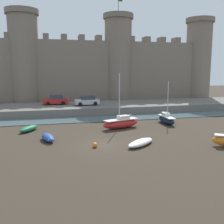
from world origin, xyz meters
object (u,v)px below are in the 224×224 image
Objects in this scene: sailboat_foreground_centre at (121,123)px; rowboat_near_channel_left at (29,129)px; car_quay_centre_east at (56,100)px; car_quay_centre_west at (87,101)px; rowboat_midflat_left at (48,137)px; sailboat_foreground_left at (166,119)px; mooring_buoy_near_shore at (95,145)px; rowboat_midflat_right at (141,142)px.

rowboat_near_channel_left is at bearing 175.04° from sailboat_foreground_centre.
sailboat_foreground_centre is at bearing -63.22° from car_quay_centre_east.
car_quay_centre_west is (-2.40, 12.84, 1.39)m from sailboat_foreground_centre.
rowboat_midflat_left is (2.21, -4.89, 0.05)m from rowboat_near_channel_left.
sailboat_foreground_left reaches higher than car_quay_centre_west.
sailboat_foreground_centre reaches higher than mooring_buoy_near_shore.
car_quay_centre_east reaches higher than rowboat_near_channel_left.
rowboat_near_channel_left is 0.76× the size of car_quay_centre_west.
mooring_buoy_near_shore is at bearing -122.10° from sailboat_foreground_centre.
sailboat_foreground_left is at bearing -51.82° from car_quay_centre_west.
sailboat_foreground_left reaches higher than rowboat_midflat_left.
rowboat_midflat_right is 0.92× the size of car_quay_centre_east.
rowboat_midflat_left is 0.75× the size of car_quay_centre_east.
rowboat_near_channel_left is at bearing 141.75° from rowboat_midflat_right.
rowboat_midflat_left is 18.08m from car_quay_centre_west.
car_quay_centre_east is at bearing 108.10° from rowboat_midflat_right.
car_quay_centre_west reaches higher than rowboat_midflat_left.
rowboat_midflat_left is (-8.96, -3.93, -0.28)m from sailboat_foreground_centre.
rowboat_midflat_right is 7.88× the size of mooring_buoy_near_shore.
car_quay_centre_west is at bearing 128.18° from sailboat_foreground_left.
rowboat_midflat_left reaches higher than rowboat_midflat_right.
rowboat_midflat_left is at bearing -156.34° from sailboat_foreground_centre.
sailboat_foreground_centre reaches higher than sailboat_foreground_left.
car_quay_centre_east is (-5.19, 2.19, 0.00)m from car_quay_centre_west.
sailboat_foreground_centre is 16.90m from car_quay_centre_east.
sailboat_foreground_left reaches higher than car_quay_centre_east.
rowboat_midflat_left is at bearing 156.70° from rowboat_midflat_right.
rowboat_midflat_left is 5.54m from mooring_buoy_near_shore.
rowboat_near_channel_left is 14.62m from car_quay_centre_east.
sailboat_foreground_centre is 14.26× the size of mooring_buoy_near_shore.
rowboat_midflat_left is at bearing -94.14° from car_quay_centre_east.
sailboat_foreground_left is 14.22m from mooring_buoy_near_shore.
car_quay_centre_west is (-9.15, 11.64, 1.45)m from sailboat_foreground_left.
rowboat_midflat_right is at bearing -91.13° from sailboat_foreground_centre.
rowboat_near_channel_left is at bearing 114.32° from rowboat_midflat_left.
rowboat_near_channel_left is 0.54× the size of sailboat_foreground_left.
car_quay_centre_west is (2.21, 20.18, 1.83)m from mooring_buoy_near_shore.
sailboat_foreground_centre reaches higher than rowboat_midflat_right.
rowboat_midflat_left is at bearing -65.68° from rowboat_near_channel_left.
rowboat_midflat_left is (-15.71, -5.13, -0.23)m from sailboat_foreground_left.
rowboat_midflat_left is at bearing 141.94° from mooring_buoy_near_shore.
sailboat_foreground_centre is at bearing 88.87° from rowboat_midflat_right.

